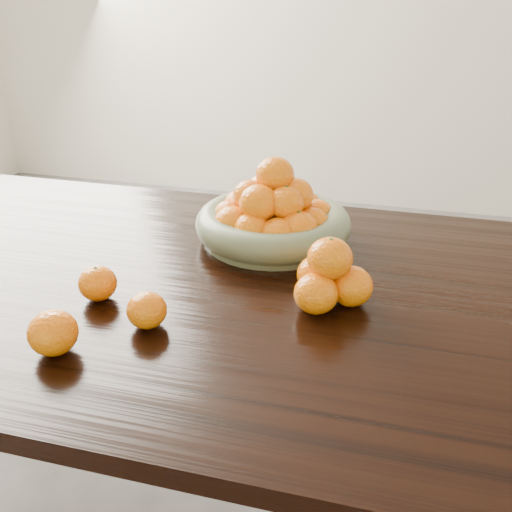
% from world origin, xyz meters
% --- Properties ---
extents(dining_table, '(2.00, 1.00, 0.75)m').
position_xyz_m(dining_table, '(0.00, 0.00, 0.66)').
color(dining_table, black).
rests_on(dining_table, ground).
extents(fruit_bowl, '(0.37, 0.37, 0.21)m').
position_xyz_m(fruit_bowl, '(-0.04, 0.24, 0.81)').
color(fruit_bowl, '#687354').
rests_on(fruit_bowl, dining_table).
extents(orange_pyramid, '(0.15, 0.16, 0.14)m').
position_xyz_m(orange_pyramid, '(0.13, -0.03, 0.80)').
color(orange_pyramid, orange).
rests_on(orange_pyramid, dining_table).
extents(loose_orange_0, '(0.08, 0.08, 0.07)m').
position_xyz_m(loose_orange_0, '(-0.31, -0.13, 0.79)').
color(loose_orange_0, orange).
rests_on(loose_orange_0, dining_table).
extents(loose_orange_1, '(0.08, 0.08, 0.08)m').
position_xyz_m(loose_orange_1, '(-0.29, -0.31, 0.79)').
color(loose_orange_1, orange).
rests_on(loose_orange_1, dining_table).
extents(loose_orange_2, '(0.07, 0.07, 0.07)m').
position_xyz_m(loose_orange_2, '(-0.17, -0.20, 0.78)').
color(loose_orange_2, orange).
rests_on(loose_orange_2, dining_table).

